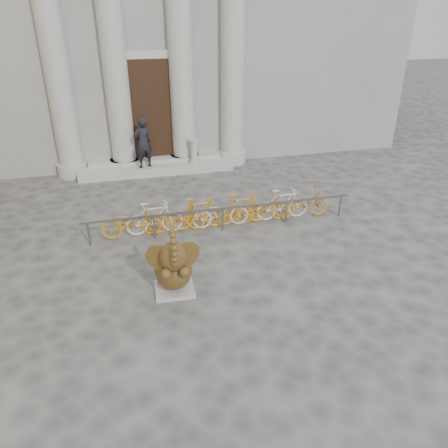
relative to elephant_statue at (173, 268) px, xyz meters
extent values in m
plane|color=#474442|center=(0.52, -1.19, -0.65)|extent=(80.00, 80.00, 0.00)
cube|color=gray|center=(0.52, 13.81, 5.35)|extent=(22.00, 10.00, 12.00)
cube|color=black|center=(0.52, 8.73, 1.65)|extent=(2.40, 0.16, 4.00)
cylinder|color=#A8A59E|center=(-2.68, 8.61, 3.35)|extent=(0.90, 0.90, 8.00)
cylinder|color=#A8A59E|center=(-0.68, 8.61, 3.35)|extent=(0.90, 0.90, 8.00)
cylinder|color=#A8A59E|center=(1.72, 8.61, 3.35)|extent=(0.90, 0.90, 8.00)
cylinder|color=#A8A59E|center=(3.72, 8.61, 3.35)|extent=(0.90, 0.90, 8.00)
cube|color=#A8A59E|center=(0.52, 8.21, -0.47)|extent=(6.00, 1.20, 0.36)
cube|color=#A8A59E|center=(0.00, 0.03, -0.61)|extent=(0.94, 0.85, 0.09)
ellipsoid|color=black|center=(0.01, 0.23, -0.29)|extent=(0.79, 0.75, 0.58)
ellipsoid|color=black|center=(0.00, 0.05, -0.04)|extent=(0.91, 1.12, 0.94)
cylinder|color=black|center=(-0.23, 0.36, -0.45)|extent=(0.28, 0.28, 0.23)
cylinder|color=black|center=(0.26, 0.33, -0.45)|extent=(0.28, 0.28, 0.23)
cylinder|color=black|center=(-0.21, -0.30, 0.14)|extent=(0.24, 0.55, 0.36)
cylinder|color=black|center=(0.18, -0.32, 0.14)|extent=(0.24, 0.55, 0.36)
ellipsoid|color=black|center=(-0.01, -0.28, 0.46)|extent=(0.64, 0.60, 0.72)
cylinder|color=black|center=(-0.31, -0.15, 0.43)|extent=(0.59, 0.26, 0.61)
cylinder|color=black|center=(0.30, -0.18, 0.43)|extent=(0.60, 0.21, 0.61)
cone|color=beige|center=(-0.13, -0.45, 0.32)|extent=(0.11, 0.21, 0.10)
cone|color=beige|center=(0.09, -0.46, 0.32)|extent=(0.12, 0.22, 0.10)
cube|color=slate|center=(1.85, 2.74, 0.05)|extent=(8.00, 0.06, 0.06)
cylinder|color=slate|center=(-1.95, 2.74, -0.30)|extent=(0.06, 0.06, 0.70)
cylinder|color=slate|center=(-0.15, 2.74, -0.30)|extent=(0.06, 0.06, 0.70)
cylinder|color=slate|center=(1.85, 2.74, -0.30)|extent=(0.06, 0.06, 0.70)
cylinder|color=slate|center=(3.85, 2.74, -0.30)|extent=(0.06, 0.06, 0.70)
cylinder|color=slate|center=(5.65, 2.74, -0.30)|extent=(0.06, 0.06, 0.70)
imported|color=orange|center=(-0.78, 2.99, -0.15)|extent=(1.70, 0.50, 1.00)
imported|color=silver|center=(-0.12, 2.99, -0.15)|extent=(1.66, 0.47, 1.00)
imported|color=orange|center=(0.53, 2.99, -0.15)|extent=(1.70, 0.50, 1.00)
imported|color=orange|center=(1.19, 2.99, -0.15)|extent=(1.66, 0.47, 1.00)
imported|color=silver|center=(1.85, 2.99, -0.15)|extent=(1.70, 0.50, 1.00)
imported|color=orange|center=(2.50, 2.99, -0.15)|extent=(1.66, 0.47, 1.00)
imported|color=orange|center=(3.16, 2.99, -0.15)|extent=(1.70, 0.50, 1.00)
imported|color=silver|center=(3.81, 2.99, -0.15)|extent=(1.66, 0.47, 1.00)
imported|color=orange|center=(4.47, 2.99, -0.15)|extent=(1.70, 0.50, 1.00)
imported|color=black|center=(0.04, 7.86, 0.67)|extent=(0.82, 0.67, 1.93)
cylinder|color=#A8A59E|center=(1.98, 7.91, -0.24)|extent=(0.38, 0.38, 0.12)
cylinder|color=#A8A59E|center=(1.98, 7.91, 0.14)|extent=(0.27, 0.27, 0.87)
cylinder|color=#A8A59E|center=(1.98, 7.91, 0.60)|extent=(0.38, 0.38, 0.10)
camera|label=1|loc=(-0.95, -8.41, 5.41)|focal=35.00mm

